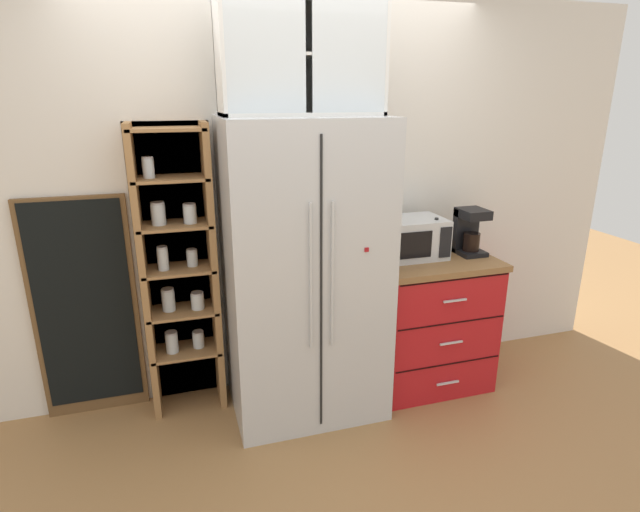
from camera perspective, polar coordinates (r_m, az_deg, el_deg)
ground_plane at (r=3.47m, az=-1.62°, el=-16.20°), size 10.68×10.68×0.00m
wall_back_cream at (r=3.33m, az=-3.66°, el=6.25°), size 4.98×0.10×2.55m
refrigerator at (r=3.06m, az=-1.79°, el=-1.80°), size 0.93×0.71×1.83m
pantry_shelf_column at (r=3.22m, az=-15.73°, el=-1.32°), size 0.49×0.30×1.80m
counter_cabinet at (r=3.58m, az=12.04°, el=-7.04°), size 0.80×0.64×0.91m
microwave at (r=3.36m, az=10.13°, el=2.04°), size 0.44×0.33×0.26m
coffee_maker at (r=3.52m, az=16.52°, el=2.74°), size 0.17×0.20×0.31m
mug_sage at (r=3.37m, az=13.02°, el=0.36°), size 0.12×0.09×0.09m
bottle_clear at (r=3.36m, az=12.89°, el=1.70°), size 0.06×0.06×0.27m
upper_cabinet at (r=2.93m, az=-2.30°, el=21.69°), size 0.89×0.32×0.62m
chalkboard_menu at (r=3.38m, az=-25.00°, el=-5.45°), size 0.60×0.04×1.39m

